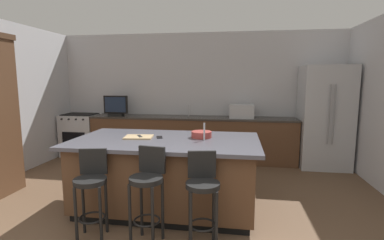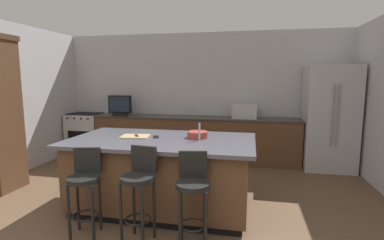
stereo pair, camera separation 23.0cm
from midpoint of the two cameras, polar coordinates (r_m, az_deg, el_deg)
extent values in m
cube|color=#BCBCC1|center=(6.29, 2.91, 4.82)|extent=(6.50, 0.12, 2.65)
cube|color=brown|center=(6.05, 1.59, -3.83)|extent=(4.21, 0.60, 0.87)
cube|color=#332D28|center=(5.97, 1.61, 0.44)|extent=(4.23, 0.62, 0.04)
cube|color=black|center=(3.97, -4.13, -16.27)|extent=(2.11, 1.06, 0.09)
cube|color=brown|center=(3.81, -4.20, -10.22)|extent=(2.19, 1.14, 0.79)
cube|color=#4C4C56|center=(3.70, -4.26, -4.06)|extent=(2.35, 1.30, 0.04)
cube|color=#B7BABF|center=(5.99, 26.43, 0.37)|extent=(0.89, 0.76, 1.93)
cylinder|color=gray|center=(5.58, 27.16, 0.82)|extent=(0.02, 0.02, 1.06)
cylinder|color=gray|center=(5.60, 27.95, 0.79)|extent=(0.02, 0.02, 1.06)
cube|color=#B7BABF|center=(6.92, -19.21, -2.62)|extent=(0.74, 0.60, 0.91)
cube|color=black|center=(6.67, -20.52, -3.46)|extent=(0.52, 0.01, 0.33)
cube|color=black|center=(6.85, -19.39, 1.20)|extent=(0.66, 0.50, 0.02)
cylinder|color=black|center=(6.73, -22.51, 0.32)|extent=(0.04, 0.03, 0.04)
cylinder|color=black|center=(6.64, -21.35, 0.29)|extent=(0.04, 0.03, 0.04)
cylinder|color=black|center=(6.55, -20.16, 0.25)|extent=(0.04, 0.03, 0.04)
cylinder|color=black|center=(6.47, -18.93, 0.21)|extent=(0.04, 0.03, 0.04)
cube|color=#B7BABF|center=(5.86, 11.42, 1.65)|extent=(0.48, 0.36, 0.27)
cube|color=black|center=(6.40, -13.00, 1.14)|extent=(0.31, 0.16, 0.05)
cube|color=black|center=(6.38, -13.06, 3.05)|extent=(0.52, 0.05, 0.38)
cube|color=#1E2D47|center=(6.36, -13.16, 3.02)|extent=(0.46, 0.01, 0.32)
cylinder|color=#B2B2B7|center=(6.07, 1.05, 1.87)|extent=(0.02, 0.02, 0.24)
cylinder|color=#B2B2B7|center=(3.58, 3.33, -2.33)|extent=(0.02, 0.02, 0.22)
cylinder|color=black|center=(3.27, -18.74, -11.01)|extent=(0.34, 0.34, 0.05)
cube|color=black|center=(3.36, -18.08, -7.52)|extent=(0.29, 0.10, 0.28)
cylinder|color=black|center=(3.32, -21.25, -16.95)|extent=(0.03, 0.03, 0.61)
cylinder|color=black|center=(3.25, -17.01, -17.34)|extent=(0.03, 0.03, 0.61)
cylinder|color=black|center=(3.53, -19.82, -15.34)|extent=(0.03, 0.03, 0.61)
cylinder|color=black|center=(3.46, -15.84, -15.65)|extent=(0.03, 0.03, 0.61)
torus|color=black|center=(3.42, -18.42, -17.44)|extent=(0.28, 0.28, 0.02)
cylinder|color=black|center=(3.00, -8.62, -11.38)|extent=(0.34, 0.34, 0.05)
cube|color=black|center=(3.08, -7.34, -7.64)|extent=(0.29, 0.08, 0.28)
cylinder|color=black|center=(3.10, -11.70, -17.92)|extent=(0.03, 0.03, 0.66)
cylinder|color=black|center=(2.99, -7.48, -18.85)|extent=(0.03, 0.03, 0.66)
cylinder|color=black|center=(3.29, -9.37, -16.27)|extent=(0.03, 0.03, 0.66)
cylinder|color=black|center=(3.19, -5.36, -17.04)|extent=(0.03, 0.03, 0.66)
torus|color=black|center=(3.17, -8.45, -18.83)|extent=(0.28, 0.28, 0.02)
cylinder|color=black|center=(2.89, 2.49, -12.74)|extent=(0.34, 0.34, 0.05)
cube|color=black|center=(2.98, 2.42, -8.75)|extent=(0.29, 0.09, 0.28)
cylinder|color=black|center=(2.92, -0.03, -19.82)|extent=(0.03, 0.03, 0.63)
cylinder|color=black|center=(2.93, 5.07, -19.77)|extent=(0.03, 0.03, 0.63)
cylinder|color=black|center=(3.14, 0.03, -17.73)|extent=(0.03, 0.03, 0.63)
cylinder|color=black|center=(3.15, 4.72, -17.70)|extent=(0.03, 0.03, 0.63)
torus|color=black|center=(3.07, 2.44, -20.01)|extent=(0.28, 0.28, 0.02)
cylinder|color=#993833|center=(3.76, 2.86, -2.89)|extent=(0.26, 0.26, 0.08)
cube|color=black|center=(3.81, -5.42, -3.34)|extent=(0.11, 0.16, 0.01)
cube|color=black|center=(3.86, -9.24, -3.17)|extent=(0.12, 0.17, 0.02)
cube|color=tan|center=(3.84, -9.45, -3.23)|extent=(0.39, 0.32, 0.02)
camera|label=1|loc=(0.12, -88.62, 0.19)|focal=27.01mm
camera|label=2|loc=(0.12, 91.38, -0.19)|focal=27.01mm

